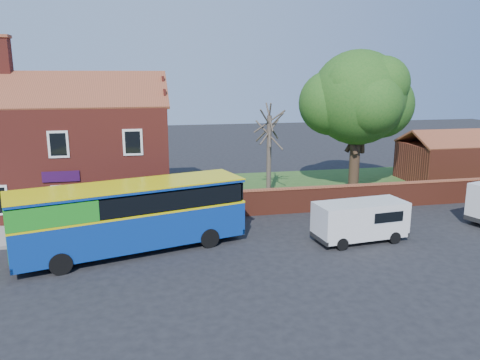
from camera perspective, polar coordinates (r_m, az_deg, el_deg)
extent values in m
plane|color=black|center=(21.34, -4.42, -10.34)|extent=(120.00, 120.00, 0.00)
cube|color=gray|center=(26.96, -21.08, -6.05)|extent=(18.00, 3.50, 0.12)
cube|color=slate|center=(25.33, -21.70, -7.28)|extent=(18.00, 0.15, 0.14)
cube|color=#426B28|center=(36.91, 13.25, -0.65)|extent=(26.00, 12.00, 0.04)
cube|color=maroon|center=(31.74, -19.94, 2.73)|extent=(12.00, 8.00, 6.50)
cube|color=brown|center=(29.36, -21.11, 10.25)|extent=(12.30, 4.08, 2.16)
cube|color=brown|center=(33.32, -20.03, 10.53)|extent=(12.30, 4.08, 2.16)
cube|color=maroon|center=(32.02, -26.99, 13.28)|extent=(0.90, 0.90, 2.20)
cube|color=black|center=(27.60, -21.28, 4.07)|extent=(1.10, 0.06, 1.50)
cube|color=#4C0F19|center=(28.27, -20.72, -2.96)|extent=(0.95, 0.04, 2.10)
cube|color=silver|center=(28.28, -20.72, -2.85)|extent=(1.20, 0.06, 2.30)
cube|color=#2A0B34|center=(27.88, -21.00, 0.40)|extent=(2.00, 0.06, 0.60)
cube|color=maroon|center=(31.57, 17.87, -1.82)|extent=(22.00, 0.30, 1.50)
cube|color=brown|center=(31.39, 17.97, -0.40)|extent=(22.00, 0.38, 0.10)
cube|color=maroon|center=(41.20, 24.80, 1.99)|extent=(8.00, 5.00, 3.00)
cube|color=brown|center=(39.93, 26.13, 4.54)|extent=(8.20, 2.56, 1.24)
cube|color=brown|center=(41.91, 24.05, 5.07)|extent=(8.20, 2.56, 1.24)
cube|color=navy|center=(23.08, -13.00, -5.54)|extent=(11.14, 5.55, 1.72)
cube|color=#DACA0B|center=(22.83, -13.11, -3.49)|extent=(11.17, 5.57, 0.10)
cube|color=black|center=(22.70, -13.18, -2.24)|extent=(10.73, 5.45, 0.86)
cube|color=#209321|center=(22.14, -22.15, -3.24)|extent=(4.29, 3.64, 0.92)
cube|color=navy|center=(22.56, -13.25, -0.82)|extent=(11.14, 5.55, 0.14)
cube|color=#DACA0B|center=(22.54, -13.26, -0.62)|extent=(11.19, 5.60, 0.06)
cylinder|color=black|center=(21.61, -21.03, -9.50)|extent=(1.01, 0.53, 0.97)
cylinder|color=black|center=(23.99, -21.78, -7.35)|extent=(1.01, 0.53, 0.97)
cylinder|color=black|center=(23.24, -3.76, -7.06)|extent=(1.01, 0.53, 0.97)
cylinder|color=black|center=(25.47, -6.09, -5.32)|extent=(1.01, 0.53, 0.97)
cube|color=silver|center=(24.62, 14.43, -4.64)|extent=(4.84, 2.35, 1.77)
cube|color=black|center=(25.69, 18.45, -3.52)|extent=(0.25, 1.59, 0.70)
cube|color=black|center=(26.11, 18.63, -5.74)|extent=(0.29, 1.87, 0.22)
cylinder|color=black|center=(23.44, 12.32, -7.63)|extent=(0.64, 0.28, 0.62)
cylinder|color=black|center=(24.87, 10.31, -6.34)|extent=(0.64, 0.28, 0.62)
cylinder|color=black|center=(25.01, 18.31, -6.68)|extent=(0.64, 0.28, 0.62)
cylinder|color=black|center=(26.36, 16.09, -5.54)|extent=(0.64, 0.28, 0.62)
cylinder|color=black|center=(30.37, 26.79, -3.92)|extent=(0.75, 0.42, 0.72)
cylinder|color=black|center=(34.30, 13.76, 1.85)|extent=(0.72, 0.72, 4.16)
sphere|color=#3A631E|center=(33.76, 14.18, 9.71)|extent=(6.52, 6.52, 6.52)
sphere|color=#3A631E|center=(34.98, 16.71, 8.77)|extent=(4.71, 4.71, 4.71)
sphere|color=#3A631E|center=(33.57, 11.06, 9.23)|extent=(4.53, 4.53, 4.53)
cylinder|color=#4C4238|center=(32.06, 3.55, 2.81)|extent=(0.32, 0.32, 5.66)
cylinder|color=#4C4238|center=(31.77, 3.60, 6.40)|extent=(0.33, 2.76, 2.22)
cylinder|color=#4C4238|center=(31.80, 3.59, 6.04)|extent=(1.44, 2.04, 2.04)
cylinder|color=#4C4238|center=(31.75, 3.60, 6.76)|extent=(2.32, 1.06, 2.26)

